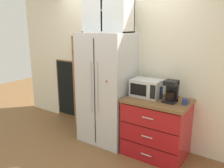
{
  "coord_description": "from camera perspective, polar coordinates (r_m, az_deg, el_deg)",
  "views": [
    {
      "loc": [
        2.09,
        -2.95,
        1.91
      ],
      "look_at": [
        0.1,
        0.02,
        1.0
      ],
      "focal_mm": 36.3,
      "sensor_mm": 36.0,
      "label": 1
    }
  ],
  "objects": [
    {
      "name": "upper_cabinet",
      "position": [
        3.68,
        -0.93,
        17.87
      ],
      "size": [
        0.79,
        0.32,
        0.65
      ],
      "color": "silver",
      "rests_on": "refrigerator"
    },
    {
      "name": "microwave",
      "position": [
        3.46,
        8.72,
        -0.97
      ],
      "size": [
        0.44,
        0.33,
        0.26
      ],
      "color": "silver",
      "rests_on": "counter_cabinet"
    },
    {
      "name": "wall_back_cream",
      "position": [
        4.0,
        1.87,
        5.12
      ],
      "size": [
        4.83,
        0.1,
        2.55
      ],
      "primitive_type": "cube",
      "color": "silver",
      "rests_on": "ground"
    },
    {
      "name": "chalkboard_menu",
      "position": [
        4.83,
        -10.98,
        -1.45
      ],
      "size": [
        0.6,
        0.04,
        1.24
      ],
      "color": "brown",
      "rests_on": "ground"
    },
    {
      "name": "bottle_green",
      "position": [
        3.42,
        12.12,
        -1.63
      ],
      "size": [
        0.07,
        0.07,
        0.26
      ],
      "color": "#285B33",
      "rests_on": "counter_cabinet"
    },
    {
      "name": "refrigerator",
      "position": [
        3.77,
        -1.26,
        -1.13
      ],
      "size": [
        0.82,
        0.69,
        1.82
      ],
      "color": "silver",
      "rests_on": "ground"
    },
    {
      "name": "mug_navy",
      "position": [
        3.22,
        17.9,
        -4.25
      ],
      "size": [
        0.11,
        0.07,
        0.09
      ],
      "color": "navy",
      "rests_on": "counter_cabinet"
    },
    {
      "name": "counter_cabinet",
      "position": [
        3.53,
        11.12,
        -10.58
      ],
      "size": [
        0.92,
        0.67,
        0.88
      ],
      "color": "#A8161C",
      "rests_on": "ground"
    },
    {
      "name": "coffee_maker",
      "position": [
        3.27,
        14.69,
        -1.7
      ],
      "size": [
        0.17,
        0.2,
        0.31
      ],
      "color": "black",
      "rests_on": "counter_cabinet"
    },
    {
      "name": "pantry_shelf_column",
      "position": [
        4.38,
        -6.32,
        0.73
      ],
      "size": [
        0.47,
        0.26,
        1.75
      ],
      "color": "brown",
      "rests_on": "ground"
    },
    {
      "name": "bottle_cobalt",
      "position": [
        3.38,
        11.9,
        -1.72
      ],
      "size": [
        0.06,
        0.06,
        0.26
      ],
      "color": "navy",
      "rests_on": "counter_cabinet"
    },
    {
      "name": "mug_charcoal",
      "position": [
        3.42,
        11.98,
        -2.82
      ],
      "size": [
        0.12,
        0.09,
        0.08
      ],
      "color": "#2D2D33",
      "rests_on": "counter_cabinet"
    },
    {
      "name": "ground_plane",
      "position": [
        4.09,
        -1.34,
        -13.58
      ],
      "size": [
        10.51,
        10.51,
        0.0
      ],
      "primitive_type": "plane",
      "color": "brown"
    }
  ]
}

